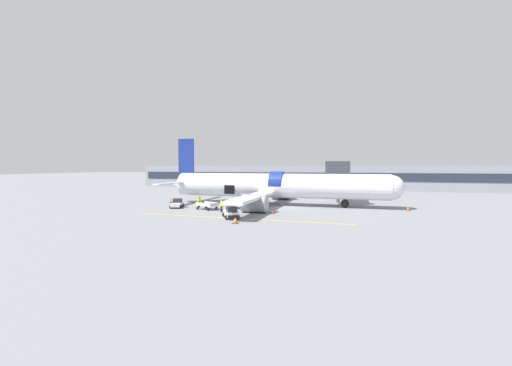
{
  "coord_description": "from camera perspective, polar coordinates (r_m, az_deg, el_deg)",
  "views": [
    {
      "loc": [
        8.82,
        -45.69,
        6.13
      ],
      "look_at": [
        -4.68,
        0.1,
        3.6
      ],
      "focal_mm": 22.0,
      "sensor_mm": 36.0,
      "label": 1
    }
  ],
  "objects": [
    {
      "name": "safety_cone_wingtip",
      "position": [
        40.92,
        2.93,
        -5.19
      ],
      "size": [
        0.58,
        0.58,
        0.6
      ],
      "color": "black",
      "rests_on": "ground_plane"
    },
    {
      "name": "baggage_tug_lead",
      "position": [
        37.35,
        -4.56,
        -5.43
      ],
      "size": [
        2.68,
        3.33,
        1.49
      ],
      "color": "white",
      "rests_on": "ground_plane"
    },
    {
      "name": "safety_cone_tail",
      "position": [
        55.17,
        -15.29,
        -3.09
      ],
      "size": [
        0.55,
        0.55,
        0.74
      ],
      "color": "black",
      "rests_on": "ground_plane"
    },
    {
      "name": "baggage_cart_loading",
      "position": [
        45.27,
        -8.86,
        -4.11
      ],
      "size": [
        3.96,
        2.68,
        1.12
      ],
      "color": "silver",
      "rests_on": "ground_plane"
    },
    {
      "name": "jet_bridge_stub",
      "position": [
        54.01,
        14.75,
        1.93
      ],
      "size": [
        3.72,
        9.65,
        6.95
      ],
      "color": "#4C4C51",
      "rests_on": "ground_plane"
    },
    {
      "name": "airplane",
      "position": [
        49.6,
        3.33,
        -0.6
      ],
      "size": [
        37.28,
        33.1,
        10.84
      ],
      "color": "silver",
      "rests_on": "ground_plane"
    },
    {
      "name": "ground_crew_driver",
      "position": [
        47.87,
        -10.36,
        -3.22
      ],
      "size": [
        0.63,
        0.45,
        1.83
      ],
      "color": "black",
      "rests_on": "ground_plane"
    },
    {
      "name": "baggage_tug_mid",
      "position": [
        48.24,
        -14.15,
        -3.67
      ],
      "size": [
        2.42,
        3.25,
        1.34
      ],
      "color": "silver",
      "rests_on": "ground_plane"
    },
    {
      "name": "safety_cone_engine_left",
      "position": [
        34.06,
        -3.77,
        -6.76
      ],
      "size": [
        0.64,
        0.64,
        0.73
      ],
      "color": "black",
      "rests_on": "ground_plane"
    },
    {
      "name": "ground_plane",
      "position": [
        46.93,
        5.47,
        -4.49
      ],
      "size": [
        500.0,
        500.0,
        0.0
      ],
      "primitive_type": "plane",
      "color": "gray"
    },
    {
      "name": "ground_crew_loader_a",
      "position": [
        42.39,
        -6.3,
        -4.12
      ],
      "size": [
        0.56,
        0.5,
        1.65
      ],
      "color": "#1E2338",
      "rests_on": "ground_plane"
    },
    {
      "name": "safety_cone_nose",
      "position": [
        48.56,
        25.91,
        -4.2
      ],
      "size": [
        0.52,
        0.52,
        0.59
      ],
      "color": "black",
      "rests_on": "ground_plane"
    },
    {
      "name": "ground_crew_loader_b",
      "position": [
        42.67,
        -4.7,
        -3.99
      ],
      "size": [
        0.61,
        0.5,
        1.76
      ],
      "color": "black",
      "rests_on": "ground_plane"
    },
    {
      "name": "baggage_cart_queued",
      "position": [
        45.75,
        -2.9,
        -3.98
      ],
      "size": [
        3.94,
        2.1,
        1.19
      ],
      "color": "#999BA0",
      "rests_on": "ground_plane"
    },
    {
      "name": "terminal_strip",
      "position": [
        90.49,
        10.83,
        1.1
      ],
      "size": [
        103.12,
        13.24,
        6.34
      ],
      "color": "gray",
      "rests_on": "ground_plane"
    },
    {
      "name": "apron_marking_line",
      "position": [
        37.15,
        -3.07,
        -6.46
      ],
      "size": [
        26.31,
        0.71,
        0.01
      ],
      "color": "yellow",
      "rests_on": "ground_plane"
    }
  ]
}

